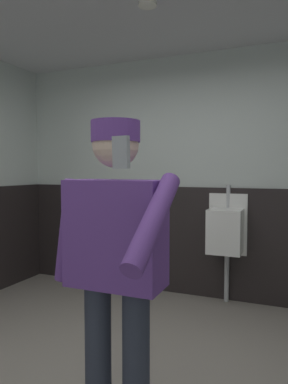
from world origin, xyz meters
TOP-DOWN VIEW (x-y plane):
  - wall_back at (0.00, 2.03)m, footprint 4.86×0.12m
  - wainscot_band_back at (0.00, 1.95)m, footprint 4.26×0.03m
  - downlight_far at (-0.03, 0.69)m, footprint 0.14×0.14m
  - urinal_solo at (0.39, 1.81)m, footprint 0.40×0.34m
  - person at (0.19, -0.28)m, footprint 0.71×0.60m
  - cell_phone at (0.48, -0.78)m, footprint 0.06×0.03m

SIDE VIEW (x-z plane):
  - wainscot_band_back at x=0.00m, z-range 0.00..1.21m
  - urinal_solo at x=0.39m, z-range 0.16..1.40m
  - person at x=0.19m, z-range 0.16..1.80m
  - wall_back at x=0.00m, z-range 0.00..2.66m
  - cell_phone at x=0.48m, z-range 1.40..1.51m
  - downlight_far at x=-0.03m, z-range 2.63..2.66m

